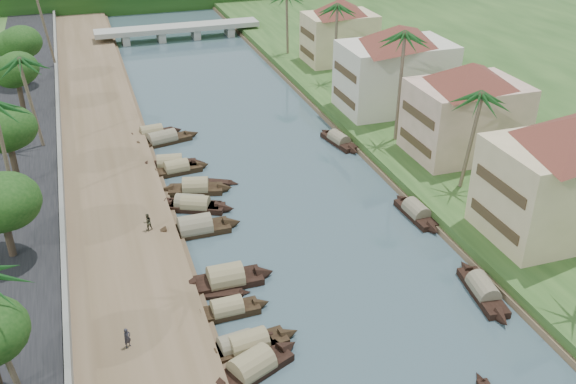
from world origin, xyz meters
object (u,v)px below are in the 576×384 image
object	(u,v)px
bridge	(178,29)
building_near	(565,175)
person_near	(127,338)
sampan_1	(252,368)

from	to	relation	value
bridge	building_near	distance (m)	76.54
building_near	person_near	bearing A→B (deg)	-175.35
building_near	sampan_1	bearing A→B (deg)	-166.15
building_near	sampan_1	world-z (taller)	building_near
bridge	building_near	xyz separation A→B (m)	(18.99, -74.00, 4.66)
bridge	person_near	distance (m)	78.63
bridge	person_near	bearing A→B (deg)	-102.09
sampan_1	person_near	bearing A→B (deg)	127.19
bridge	building_near	size ratio (longest dim) A/B	1.89
sampan_1	person_near	world-z (taller)	person_near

